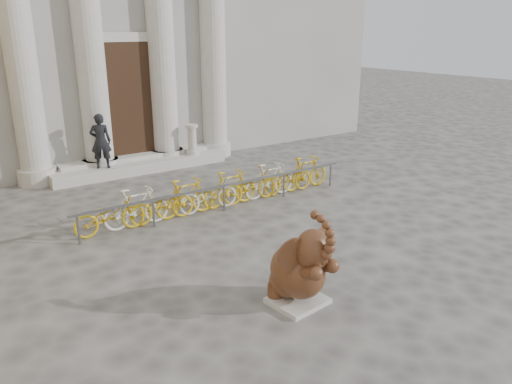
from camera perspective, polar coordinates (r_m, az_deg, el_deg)
ground at (r=9.93m, az=8.20°, el=-9.85°), size 80.00×80.00×0.00m
entrance_steps at (r=17.44m, az=-13.12°, el=2.99°), size 6.00×1.20×0.36m
elephant_statue at (r=8.77m, az=5.01°, el=-8.83°), size 1.22×1.40×1.83m
bike_rack at (r=13.36m, az=-4.29°, el=0.17°), size 8.00×0.53×1.00m
pedestrian at (r=16.53m, az=-17.34°, el=5.57°), size 0.75×0.63×1.75m
balustrade_post at (r=17.76m, az=-7.32°, el=5.83°), size 0.44×0.44×1.07m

